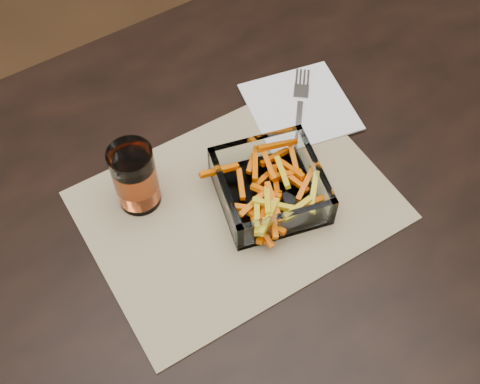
% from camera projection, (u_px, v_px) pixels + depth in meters
% --- Properties ---
extents(dining_table, '(1.60, 0.90, 0.75)m').
position_uv_depth(dining_table, '(287.00, 205.00, 1.03)').
color(dining_table, black).
rests_on(dining_table, ground).
extents(placemat, '(0.46, 0.34, 0.00)m').
position_uv_depth(placemat, '(238.00, 205.00, 0.92)').
color(placemat, tan).
rests_on(placemat, dining_table).
extents(glass_bowl, '(0.19, 0.19, 0.06)m').
position_uv_depth(glass_bowl, '(270.00, 188.00, 0.91)').
color(glass_bowl, white).
rests_on(glass_bowl, placemat).
extents(tumbler, '(0.07, 0.07, 0.11)m').
position_uv_depth(tumbler, '(135.00, 179.00, 0.88)').
color(tumbler, white).
rests_on(tumbler, placemat).
extents(napkin, '(0.20, 0.20, 0.00)m').
position_uv_depth(napkin, '(300.00, 107.00, 1.03)').
color(napkin, white).
rests_on(napkin, placemat).
extents(fork, '(0.13, 0.15, 0.00)m').
position_uv_depth(fork, '(300.00, 106.00, 1.02)').
color(fork, silver).
rests_on(fork, napkin).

